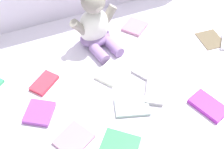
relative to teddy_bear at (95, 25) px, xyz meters
name	(u,v)px	position (x,y,z in m)	size (l,w,h in m)	color
ground_plane	(98,75)	(-0.06, -0.18, -0.10)	(3.20, 3.20, 0.00)	silver
teddy_bear	(95,25)	(0.00, 0.00, 0.00)	(0.23, 0.22, 0.27)	white
book_case_0	(208,106)	(0.25, -0.49, -0.09)	(0.08, 0.13, 0.02)	purple
book_case_1	(74,139)	(-0.24, -0.43, -0.09)	(0.10, 0.11, 0.01)	#AC7296
book_case_2	(135,27)	(0.20, 0.02, -0.09)	(0.09, 0.10, 0.01)	#AC6E8D
book_case_3	(211,39)	(0.48, -0.18, -0.10)	(0.10, 0.12, 0.01)	brown
book_case_4	(111,73)	(-0.01, -0.20, -0.09)	(0.09, 0.11, 0.02)	white
book_case_5	(147,70)	(0.13, -0.24, -0.09)	(0.10, 0.09, 0.01)	#A29AA6
book_case_6	(44,83)	(-0.27, -0.15, -0.09)	(0.07, 0.11, 0.02)	#BD2A3C
book_case_7	(39,113)	(-0.32, -0.28, -0.09)	(0.09, 0.10, 0.02)	purple
book_case_9	(155,92)	(0.10, -0.36, -0.09)	(0.07, 0.11, 0.02)	#A29FA4
book_case_10	(120,144)	(-0.11, -0.50, -0.09)	(0.08, 0.12, 0.02)	green
book_case_12	(132,107)	(-0.01, -0.38, -0.09)	(0.09, 0.12, 0.01)	#8B9B99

